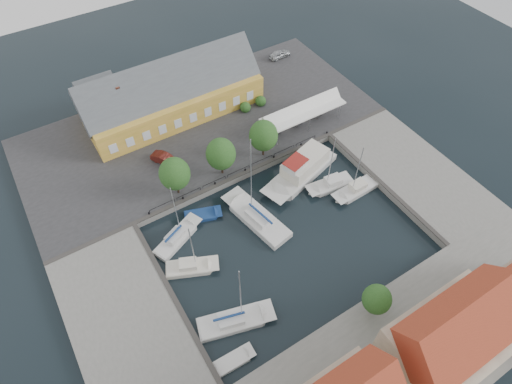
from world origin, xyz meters
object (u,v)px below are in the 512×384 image
(west_boat_d, at_px, (234,321))
(launch_nw, at_px, (202,216))
(launch_sw, at_px, (234,361))
(car_red, at_px, (166,159))
(east_boat_a, at_px, (331,185))
(west_boat_b, at_px, (191,268))
(west_boat_a, at_px, (177,238))
(car_silver, at_px, (280,54))
(trawler, at_px, (302,170))
(warehouse, at_px, (168,95))
(tent_canopy, at_px, (303,111))
(center_sailboat, at_px, (257,219))
(east_boat_b, at_px, (355,191))

(west_boat_d, xyz_separation_m, launch_nw, (3.85, 15.34, -0.18))
(launch_sw, bearing_deg, car_red, 79.14)
(east_boat_a, height_order, launch_nw, east_boat_a)
(car_red, bearing_deg, west_boat_b, -136.43)
(west_boat_a, distance_m, west_boat_d, 13.66)
(car_silver, xyz_separation_m, trawler, (-13.37, -25.70, -0.71))
(warehouse, relative_size, west_boat_a, 2.77)
(tent_canopy, bearing_deg, east_boat_a, -106.67)
(east_boat_a, relative_size, west_boat_b, 1.10)
(center_sailboat, xyz_separation_m, west_boat_d, (-9.82, -10.80, -0.09))
(west_boat_b, height_order, west_boat_d, west_boat_d)
(warehouse, xyz_separation_m, east_boat_a, (12.94, -26.09, -4.17))
(west_boat_b, bearing_deg, east_boat_a, 3.75)
(west_boat_d, relative_size, launch_sw, 2.57)
(warehouse, bearing_deg, west_boat_d, -103.97)
(center_sailboat, relative_size, west_boat_d, 1.24)
(trawler, bearing_deg, west_boat_d, -143.91)
(warehouse, distance_m, west_boat_d, 37.73)
(west_boat_a, relative_size, west_boat_b, 1.11)
(tent_canopy, distance_m, west_boat_b, 30.26)
(trawler, bearing_deg, west_boat_b, -164.93)
(west_boat_a, xyz_separation_m, launch_sw, (-1.52, -17.36, -0.18))
(warehouse, xyz_separation_m, center_sailboat, (0.76, -25.59, -4.07))
(warehouse, bearing_deg, center_sailboat, -88.29)
(trawler, relative_size, west_boat_b, 1.48)
(trawler, relative_size, east_boat_a, 1.35)
(car_red, xyz_separation_m, west_boat_d, (-3.56, -26.22, -1.48))
(west_boat_a, bearing_deg, warehouse, 66.87)
(car_silver, height_order, launch_sw, car_silver)
(tent_canopy, height_order, west_boat_d, west_boat_d)
(center_sailboat, height_order, trawler, center_sailboat)
(east_boat_a, bearing_deg, car_red, 139.18)
(center_sailboat, distance_m, trawler, 10.59)
(car_red, relative_size, west_boat_d, 0.38)
(car_red, xyz_separation_m, west_boat_a, (-4.23, -12.58, -1.47))
(west_boat_a, bearing_deg, tent_canopy, 18.67)
(warehouse, height_order, car_silver, warehouse)
(launch_sw, bearing_deg, car_silver, 51.14)
(center_sailboat, bearing_deg, launch_nw, 142.74)
(warehouse, distance_m, west_boat_b, 29.70)
(car_red, bearing_deg, trawler, -67.59)
(trawler, height_order, launch_nw, trawler)
(tent_canopy, relative_size, west_boat_b, 1.51)
(tent_canopy, height_order, west_boat_b, west_boat_b)
(car_silver, distance_m, trawler, 28.98)
(east_boat_a, relative_size, east_boat_b, 1.04)
(car_red, height_order, launch_nw, car_red)
(west_boat_d, bearing_deg, car_red, 82.27)
(car_silver, distance_m, center_sailboat, 37.47)
(car_red, height_order, east_boat_b, east_boat_b)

